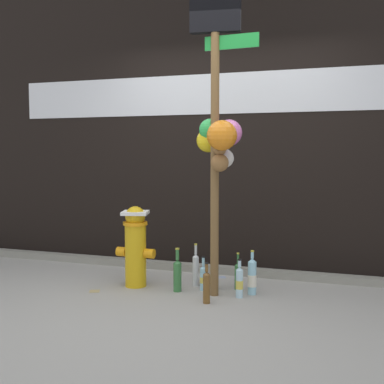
{
  "coord_description": "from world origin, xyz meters",
  "views": [
    {
      "loc": [
        1.38,
        -3.77,
        1.28
      ],
      "look_at": [
        -0.04,
        0.43,
        0.93
      ],
      "focal_mm": 46.28,
      "sensor_mm": 36.0,
      "label": 1
    }
  ],
  "objects_px": {
    "memorial_post": "(218,122)",
    "bottle_5": "(177,274)",
    "bottle_4": "(207,286)",
    "bottle_2": "(252,277)",
    "bottle_6": "(238,275)",
    "bottle_3": "(196,269)",
    "bottle_7": "(203,277)",
    "fire_hydrant": "(135,244)",
    "bottle_0": "(215,273)",
    "bottle_1": "(239,282)"
  },
  "relations": [
    {
      "from": "bottle_2",
      "to": "bottle_5",
      "type": "relative_size",
      "value": 0.99
    },
    {
      "from": "memorial_post",
      "to": "bottle_4",
      "type": "relative_size",
      "value": 7.6
    },
    {
      "from": "bottle_1",
      "to": "bottle_2",
      "type": "relative_size",
      "value": 0.86
    },
    {
      "from": "bottle_1",
      "to": "bottle_3",
      "type": "bearing_deg",
      "value": 153.68
    },
    {
      "from": "bottle_3",
      "to": "bottle_4",
      "type": "bearing_deg",
      "value": -62.25
    },
    {
      "from": "bottle_2",
      "to": "bottle_0",
      "type": "bearing_deg",
      "value": 169.63
    },
    {
      "from": "bottle_3",
      "to": "bottle_5",
      "type": "xyz_separation_m",
      "value": [
        -0.1,
        -0.23,
        -0.0
      ]
    },
    {
      "from": "fire_hydrant",
      "to": "bottle_0",
      "type": "xyz_separation_m",
      "value": [
        0.75,
        0.15,
        -0.26
      ]
    },
    {
      "from": "memorial_post",
      "to": "bottle_4",
      "type": "bearing_deg",
      "value": -96.76
    },
    {
      "from": "bottle_5",
      "to": "bottle_7",
      "type": "distance_m",
      "value": 0.25
    },
    {
      "from": "memorial_post",
      "to": "bottle_7",
      "type": "xyz_separation_m",
      "value": [
        -0.17,
        0.13,
        -1.43
      ]
    },
    {
      "from": "bottle_3",
      "to": "fire_hydrant",
      "type": "bearing_deg",
      "value": -160.63
    },
    {
      "from": "bottle_2",
      "to": "bottle_5",
      "type": "height_order",
      "value": "bottle_5"
    },
    {
      "from": "bottle_0",
      "to": "bottle_2",
      "type": "distance_m",
      "value": 0.38
    },
    {
      "from": "bottle_2",
      "to": "bottle_3",
      "type": "bearing_deg",
      "value": 169.36
    },
    {
      "from": "memorial_post",
      "to": "fire_hydrant",
      "type": "distance_m",
      "value": 1.42
    },
    {
      "from": "bottle_1",
      "to": "bottle_6",
      "type": "relative_size",
      "value": 0.99
    },
    {
      "from": "memorial_post",
      "to": "bottle_4",
      "type": "height_order",
      "value": "memorial_post"
    },
    {
      "from": "bottle_3",
      "to": "bottle_6",
      "type": "height_order",
      "value": "bottle_3"
    },
    {
      "from": "bottle_3",
      "to": "bottle_2",
      "type": "bearing_deg",
      "value": -10.64
    },
    {
      "from": "fire_hydrant",
      "to": "bottle_6",
      "type": "bearing_deg",
      "value": 12.11
    },
    {
      "from": "bottle_3",
      "to": "bottle_5",
      "type": "height_order",
      "value": "bottle_3"
    },
    {
      "from": "bottle_3",
      "to": "bottle_7",
      "type": "xyz_separation_m",
      "value": [
        0.11,
        -0.12,
        -0.04
      ]
    },
    {
      "from": "bottle_0",
      "to": "bottle_7",
      "type": "relative_size",
      "value": 1.13
    },
    {
      "from": "bottle_6",
      "to": "bottle_7",
      "type": "xyz_separation_m",
      "value": [
        -0.3,
        -0.14,
        -0.01
      ]
    },
    {
      "from": "bottle_2",
      "to": "fire_hydrant",
      "type": "bearing_deg",
      "value": -175.71
    },
    {
      "from": "memorial_post",
      "to": "bottle_0",
      "type": "relative_size",
      "value": 7.33
    },
    {
      "from": "bottle_4",
      "to": "memorial_post",
      "type": "bearing_deg",
      "value": 83.24
    },
    {
      "from": "bottle_1",
      "to": "bottle_5",
      "type": "relative_size",
      "value": 0.85
    },
    {
      "from": "bottle_6",
      "to": "bottle_3",
      "type": "bearing_deg",
      "value": -178.08
    },
    {
      "from": "fire_hydrant",
      "to": "bottle_2",
      "type": "height_order",
      "value": "fire_hydrant"
    },
    {
      "from": "bottle_7",
      "to": "bottle_2",
      "type": "bearing_deg",
      "value": 1.82
    },
    {
      "from": "fire_hydrant",
      "to": "bottle_0",
      "type": "bearing_deg",
      "value": 11.48
    },
    {
      "from": "bottle_4",
      "to": "bottle_7",
      "type": "distance_m",
      "value": 0.4
    },
    {
      "from": "bottle_5",
      "to": "bottle_7",
      "type": "xyz_separation_m",
      "value": [
        0.22,
        0.11,
        -0.04
      ]
    },
    {
      "from": "bottle_4",
      "to": "bottle_1",
      "type": "bearing_deg",
      "value": 48.04
    },
    {
      "from": "bottle_2",
      "to": "bottle_6",
      "type": "height_order",
      "value": "bottle_2"
    },
    {
      "from": "bottle_7",
      "to": "memorial_post",
      "type": "bearing_deg",
      "value": -36.42
    },
    {
      "from": "fire_hydrant",
      "to": "bottle_3",
      "type": "height_order",
      "value": "fire_hydrant"
    },
    {
      "from": "memorial_post",
      "to": "bottle_1",
      "type": "distance_m",
      "value": 1.42
    },
    {
      "from": "bottle_6",
      "to": "fire_hydrant",
      "type": "bearing_deg",
      "value": -167.89
    },
    {
      "from": "bottle_0",
      "to": "bottle_2",
      "type": "relative_size",
      "value": 0.91
    },
    {
      "from": "fire_hydrant",
      "to": "bottle_5",
      "type": "distance_m",
      "value": 0.51
    },
    {
      "from": "bottle_7",
      "to": "bottle_3",
      "type": "bearing_deg",
      "value": 133.19
    },
    {
      "from": "bottle_0",
      "to": "memorial_post",
      "type": "bearing_deg",
      "value": -67.79
    },
    {
      "from": "memorial_post",
      "to": "bottle_4",
      "type": "xyz_separation_m",
      "value": [
        -0.03,
        -0.24,
        -1.4
      ]
    },
    {
      "from": "memorial_post",
      "to": "bottle_6",
      "type": "bearing_deg",
      "value": 64.91
    },
    {
      "from": "memorial_post",
      "to": "bottle_5",
      "type": "bearing_deg",
      "value": 177.46
    },
    {
      "from": "bottle_0",
      "to": "bottle_4",
      "type": "distance_m",
      "value": 0.46
    },
    {
      "from": "fire_hydrant",
      "to": "bottle_4",
      "type": "distance_m",
      "value": 0.9
    }
  ]
}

